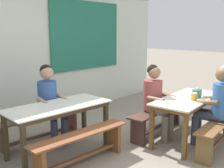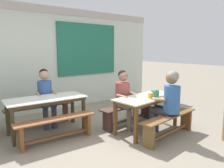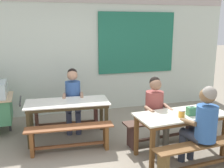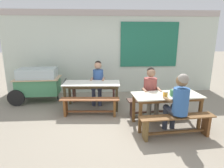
# 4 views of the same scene
# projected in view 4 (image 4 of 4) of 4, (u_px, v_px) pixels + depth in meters

# --- Properties ---
(ground_plane) EXTENTS (40.00, 40.00, 0.00)m
(ground_plane) POSITION_uv_depth(u_px,v_px,m) (119.00, 123.00, 4.40)
(ground_plane) COLOR gray
(backdrop_wall) EXTENTS (7.41, 0.23, 2.83)m
(backdrop_wall) POSITION_uv_depth(u_px,v_px,m) (113.00, 51.00, 6.57)
(backdrop_wall) COLOR silver
(backdrop_wall) RESTS_ON ground_plane
(dining_table_far) EXTENTS (1.59, 0.79, 0.73)m
(dining_table_far) POSITION_uv_depth(u_px,v_px,m) (92.00, 85.00, 5.20)
(dining_table_far) COLOR silver
(dining_table_far) RESTS_ON ground_plane
(dining_table_near) EXTENTS (1.55, 0.77, 0.73)m
(dining_table_near) POSITION_uv_depth(u_px,v_px,m) (167.00, 98.00, 4.17)
(dining_table_near) COLOR beige
(dining_table_near) RESTS_ON ground_plane
(bench_far_back) EXTENTS (1.48, 0.35, 0.45)m
(bench_far_back) POSITION_uv_depth(u_px,v_px,m) (94.00, 92.00, 5.81)
(bench_far_back) COLOR brown
(bench_far_back) RESTS_ON ground_plane
(bench_far_front) EXTENTS (1.51, 0.37, 0.45)m
(bench_far_front) POSITION_uv_depth(u_px,v_px,m) (90.00, 104.00, 4.77)
(bench_far_front) COLOR brown
(bench_far_front) RESTS_ON ground_plane
(bench_near_back) EXTENTS (1.53, 0.42, 0.45)m
(bench_near_back) POSITION_uv_depth(u_px,v_px,m) (157.00, 104.00, 4.77)
(bench_near_back) COLOR #473026
(bench_near_back) RESTS_ON ground_plane
(bench_near_front) EXTENTS (1.55, 0.38, 0.45)m
(bench_near_front) POSITION_uv_depth(u_px,v_px,m) (177.00, 123.00, 3.74)
(bench_near_front) COLOR brown
(bench_near_front) RESTS_ON ground_plane
(food_cart) EXTENTS (1.63, 0.85, 1.04)m
(food_cart) POSITION_uv_depth(u_px,v_px,m) (38.00, 82.00, 5.76)
(food_cart) COLOR #468E5F
(food_cart) RESTS_ON ground_plane
(person_right_near_table) EXTENTS (0.43, 0.52, 1.26)m
(person_right_near_table) POSITION_uv_depth(u_px,v_px,m) (151.00, 90.00, 4.57)
(person_right_near_table) COLOR #6A6456
(person_right_near_table) RESTS_ON ground_plane
(person_center_facing) EXTENTS (0.46, 0.59, 1.27)m
(person_center_facing) POSITION_uv_depth(u_px,v_px,m) (98.00, 79.00, 5.63)
(person_center_facing) COLOR #343950
(person_center_facing) RESTS_ON ground_plane
(person_near_front) EXTENTS (0.46, 0.58, 1.31)m
(person_near_front) POSITION_uv_depth(u_px,v_px,m) (178.00, 101.00, 3.70)
(person_near_front) COLOR #323948
(person_near_front) RESTS_ON ground_plane
(tissue_box) EXTENTS (0.13, 0.10, 0.16)m
(tissue_box) POSITION_uv_depth(u_px,v_px,m) (174.00, 93.00, 4.03)
(tissue_box) COLOR #418454
(tissue_box) RESTS_ON dining_table_near
(condiment_jar) EXTENTS (0.10, 0.10, 0.12)m
(condiment_jar) POSITION_uv_depth(u_px,v_px,m) (165.00, 94.00, 3.98)
(condiment_jar) COLOR orange
(condiment_jar) RESTS_ON dining_table_near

